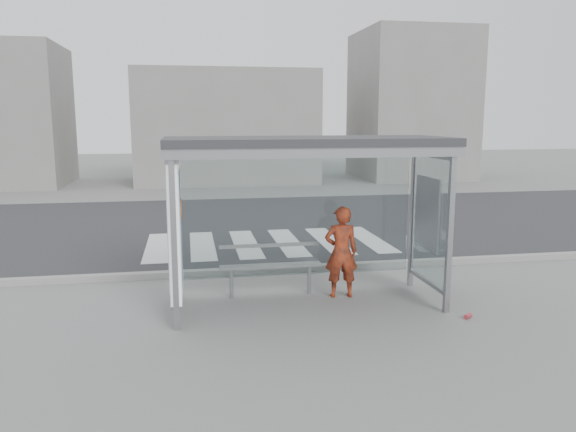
% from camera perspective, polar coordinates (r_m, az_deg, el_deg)
% --- Properties ---
extents(ground, '(80.00, 80.00, 0.00)m').
position_cam_1_polar(ground, '(8.94, 1.95, -9.02)').
color(ground, slate).
rests_on(ground, ground).
extents(road, '(30.00, 10.00, 0.01)m').
position_cam_1_polar(road, '(15.64, -3.45, -0.77)').
color(road, '#28292B').
rests_on(road, ground).
extents(curb, '(30.00, 0.18, 0.12)m').
position_cam_1_polar(curb, '(10.75, -0.24, -5.40)').
color(curb, gray).
rests_on(curb, ground).
extents(crosswalk, '(5.55, 3.00, 0.00)m').
position_cam_1_polar(crosswalk, '(13.21, -2.16, -2.77)').
color(crosswalk, silver).
rests_on(crosswalk, ground).
extents(bus_shelter, '(4.25, 1.65, 2.62)m').
position_cam_1_polar(bus_shelter, '(8.50, -0.51, 3.71)').
color(bus_shelter, gray).
rests_on(bus_shelter, ground).
extents(building_center, '(8.00, 5.00, 5.00)m').
position_cam_1_polar(building_center, '(26.33, -6.39, 8.99)').
color(building_center, gray).
rests_on(building_center, ground).
extents(building_right, '(5.00, 5.00, 7.00)m').
position_cam_1_polar(building_right, '(28.40, 12.35, 10.90)').
color(building_right, gray).
rests_on(building_right, ground).
extents(person, '(0.57, 0.40, 1.51)m').
position_cam_1_polar(person, '(9.19, 5.42, -3.65)').
color(person, '#EE4916').
rests_on(person, ground).
extents(bench, '(1.67, 0.21, 0.86)m').
position_cam_1_polar(bench, '(9.26, -1.79, -5.03)').
color(bench, gray).
rests_on(bench, ground).
extents(soda_can, '(0.15, 0.14, 0.07)m').
position_cam_1_polar(soda_can, '(8.77, 17.82, -9.66)').
color(soda_can, '#E24251').
rests_on(soda_can, ground).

